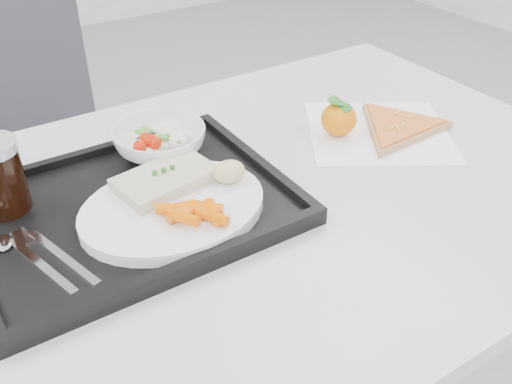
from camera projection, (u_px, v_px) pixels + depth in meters
table at (250, 227)px, 0.92m from camera, size 1.20×0.80×0.75m
chair at (42, 144)px, 1.43m from camera, size 0.55×0.56×0.93m
tray at (131, 208)px, 0.83m from camera, size 0.45×0.35×0.03m
dinner_plate at (173, 208)px, 0.81m from camera, size 0.27×0.27×0.02m
fish_fillet at (166, 179)px, 0.84m from camera, size 0.16×0.11×0.03m
bread_roll at (229, 172)px, 0.84m from camera, size 0.06×0.05×0.03m
salad_bowl at (160, 141)px, 0.94m from camera, size 0.15×0.15×0.05m
cutlery at (33, 253)px, 0.74m from camera, size 0.10×0.17×0.01m
napkin at (378, 132)px, 1.04m from camera, size 0.34×0.34×0.00m
tangerine at (339, 119)px, 1.01m from camera, size 0.07×0.07×0.07m
pizza_slice at (398, 126)px, 1.04m from camera, size 0.31×0.31×0.02m
carrot_pile at (195, 212)px, 0.77m from camera, size 0.09×0.09×0.02m
salad_contents at (165, 137)px, 0.93m from camera, size 0.10×0.08×0.03m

